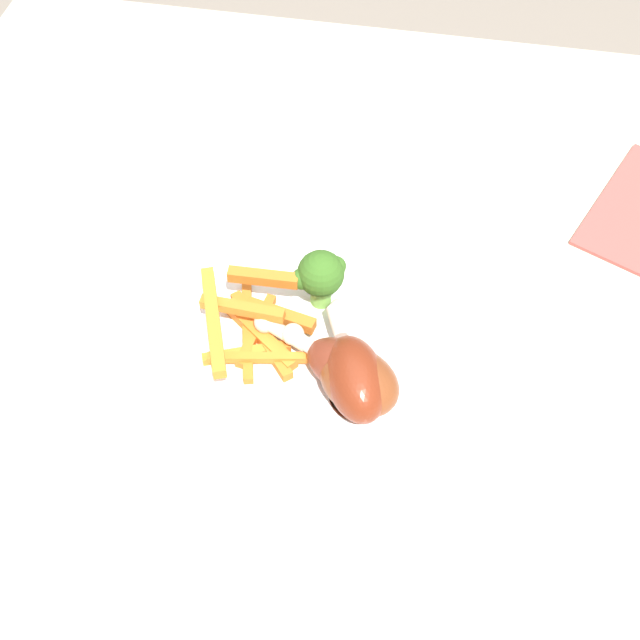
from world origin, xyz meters
name	(u,v)px	position (x,y,z in m)	size (l,w,h in m)	color
ground_plane	(332,580)	(0.00, 0.00, 0.00)	(6.00, 6.00, 0.00)	gray
dining_table	(339,381)	(0.00, 0.00, 0.64)	(1.00, 0.89, 0.75)	beige
dinner_plate	(320,337)	(-0.01, -0.03, 0.75)	(0.27, 0.27, 0.01)	white
broccoli_floret_front	(320,274)	(-0.02, 0.01, 0.80)	(0.05, 0.04, 0.06)	#74B247
carrot_fries_pile	(252,325)	(-0.07, -0.04, 0.78)	(0.12, 0.12, 0.04)	orange
chicken_drumstick_near	(354,375)	(0.02, -0.08, 0.78)	(0.08, 0.12, 0.05)	#51190D
chicken_drumstick_far	(344,366)	(0.01, -0.07, 0.78)	(0.13, 0.08, 0.04)	#4D1A11
chicken_drumstick_extra	(355,379)	(0.02, -0.08, 0.78)	(0.12, 0.09, 0.04)	#542311
fork	(10,338)	(-0.29, -0.08, 0.75)	(0.19, 0.01, 0.01)	silver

